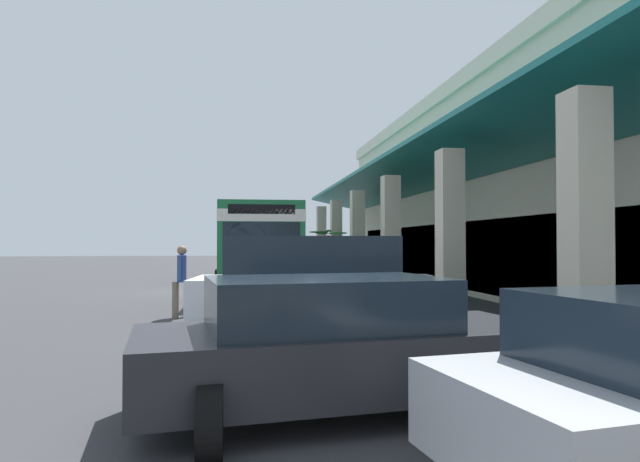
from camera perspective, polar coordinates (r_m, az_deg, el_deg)
ground at (r=22.31m, az=8.44°, el=-5.97°), size 120.00×120.00×0.00m
curb_strip at (r=20.62m, az=0.84°, el=-6.20°), size 37.21×0.50×0.12m
plaza_building at (r=24.14m, az=24.07°, el=3.99°), size 31.31×13.53×7.99m
transit_bus at (r=21.57m, az=-6.45°, el=-1.21°), size 11.24×2.94×3.34m
parked_sedan_charcoal at (r=6.06m, az=2.01°, el=-11.60°), size 2.81×4.60×1.47m
parked_suv_white at (r=10.87m, az=-0.50°, el=-5.59°), size 3.04×4.98×1.97m
pedestrian at (r=14.13m, az=-14.09°, el=-4.57°), size 0.71×0.44×1.78m
potted_palm at (r=27.93m, az=0.84°, el=-3.54°), size 1.93×1.95×2.55m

